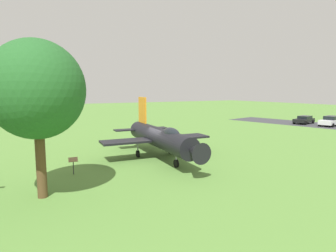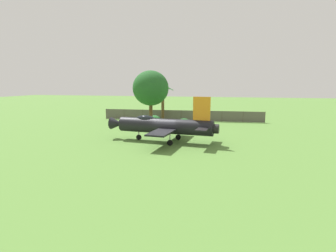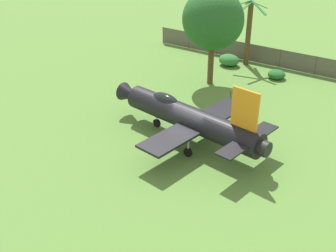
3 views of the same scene
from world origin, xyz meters
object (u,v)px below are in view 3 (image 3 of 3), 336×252
palm_tree (248,32)px  shade_tree (213,20)px  display_jet (187,117)px  shrub_by_tree (229,60)px  info_plaque (231,92)px  shrub_near_fence (277,74)px

palm_tree → shade_tree: bearing=-1.5°
display_jet → shrub_by_tree: display_jet is taller
display_jet → shrub_by_tree: bearing=-65.3°
shade_tree → shrub_by_tree: (-4.93, -0.97, -5.10)m
info_plaque → display_jet: bearing=6.2°
shade_tree → shrub_by_tree: 7.16m
info_plaque → palm_tree: bearing=-159.2°
palm_tree → shrub_near_fence: 5.16m
display_jet → shrub_near_fence: display_jet is taller
shade_tree → palm_tree: (-6.24, 0.16, -2.42)m
shade_tree → palm_tree: size_ratio=1.32×
display_jet → info_plaque: 7.24m
shade_tree → info_plaque: bearing=56.2°
palm_tree → shrub_by_tree: 3.19m
display_jet → shrub_by_tree: size_ratio=6.13×
display_jet → shrub_near_fence: 14.14m
shrub_by_tree → shrub_near_fence: bearing=86.8°
shade_tree → info_plaque: (2.28, 3.40, -4.80)m
palm_tree → shrub_by_tree: (1.31, -1.14, -2.68)m
shrub_near_fence → info_plaque: size_ratio=1.38×
info_plaque → shrub_by_tree: bearing=-148.7°
shade_tree → info_plaque: shade_tree is taller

